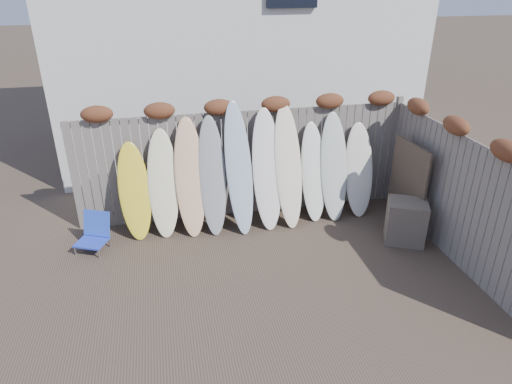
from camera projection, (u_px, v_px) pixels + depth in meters
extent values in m
plane|color=#493A2D|center=(273.00, 288.00, 6.69)|extent=(80.00, 80.00, 0.00)
cube|color=slate|center=(242.00, 164.00, 8.37)|extent=(6.00, 0.10, 2.00)
cube|color=slate|center=(393.00, 150.00, 8.91)|extent=(0.10, 0.10, 2.10)
ellipsoid|color=brown|center=(97.00, 114.00, 7.40)|extent=(0.52, 0.28, 0.28)
ellipsoid|color=brown|center=(159.00, 111.00, 7.59)|extent=(0.52, 0.28, 0.28)
ellipsoid|color=brown|center=(219.00, 107.00, 7.78)|extent=(0.52, 0.28, 0.28)
ellipsoid|color=brown|center=(276.00, 104.00, 7.97)|extent=(0.52, 0.28, 0.28)
ellipsoid|color=brown|center=(330.00, 101.00, 8.16)|extent=(0.52, 0.28, 0.28)
ellipsoid|color=brown|center=(381.00, 98.00, 8.35)|extent=(0.52, 0.28, 0.28)
cube|color=slate|center=(460.00, 202.00, 7.00)|extent=(0.10, 4.40, 2.00)
ellipsoid|color=brown|center=(507.00, 151.00, 5.90)|extent=(0.28, 0.56, 0.28)
ellipsoid|color=brown|center=(456.00, 125.00, 6.86)|extent=(0.28, 0.56, 0.28)
ellipsoid|color=brown|center=(418.00, 106.00, 7.83)|extent=(0.28, 0.56, 0.28)
cube|color=silver|center=(231.00, 25.00, 11.20)|extent=(8.00, 5.00, 6.00)
cube|color=blue|center=(92.00, 242.00, 7.51)|extent=(0.59, 0.56, 0.03)
cube|color=blue|center=(97.00, 223.00, 7.60)|extent=(0.48, 0.32, 0.43)
cylinder|color=silver|center=(75.00, 251.00, 7.43)|extent=(0.03, 0.03, 0.17)
cylinder|color=#AEAEB6|center=(87.00, 240.00, 7.74)|extent=(0.03, 0.03, 0.17)
cylinder|color=silver|center=(99.00, 254.00, 7.35)|extent=(0.03, 0.03, 0.17)
cylinder|color=#A5A4AB|center=(110.00, 242.00, 7.66)|extent=(0.03, 0.03, 0.17)
cube|color=brown|center=(406.00, 222.00, 7.72)|extent=(0.80, 0.75, 0.74)
cube|color=#31281E|center=(407.00, 186.00, 8.04)|extent=(0.11, 1.04, 1.57)
ellipsoid|color=yellow|center=(135.00, 192.00, 7.74)|extent=(0.57, 0.63, 1.64)
ellipsoid|color=#F6EEC3|center=(163.00, 184.00, 7.81)|extent=(0.57, 0.69, 1.82)
ellipsoid|color=#E7A286|center=(190.00, 178.00, 7.81)|extent=(0.53, 0.72, 2.00)
ellipsoid|color=gray|center=(212.00, 176.00, 7.86)|extent=(0.49, 0.73, 2.01)
ellipsoid|color=#9DB0C5|center=(239.00, 169.00, 7.86)|extent=(0.53, 0.83, 2.25)
ellipsoid|color=white|center=(267.00, 170.00, 8.02)|extent=(0.53, 0.74, 2.09)
ellipsoid|color=#F4E9CA|center=(288.00, 167.00, 8.07)|extent=(0.53, 0.79, 2.14)
ellipsoid|color=white|center=(313.00, 172.00, 8.32)|extent=(0.46, 0.64, 1.77)
ellipsoid|color=beige|center=(334.00, 167.00, 8.33)|extent=(0.54, 0.71, 1.93)
ellipsoid|color=silver|center=(359.00, 170.00, 8.49)|extent=(0.58, 0.66, 1.71)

